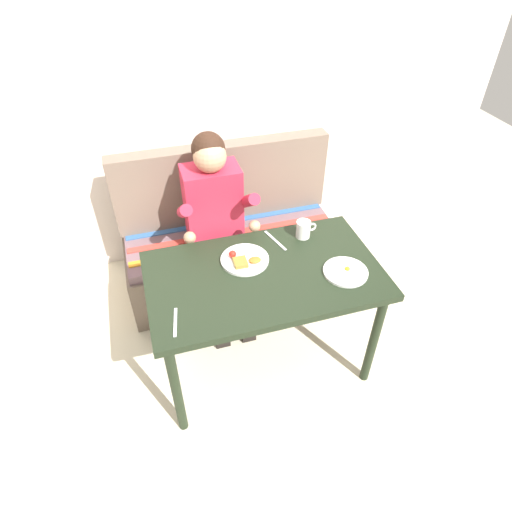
{
  "coord_description": "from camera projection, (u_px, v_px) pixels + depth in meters",
  "views": [
    {
      "loc": [
        -0.5,
        -1.55,
        2.21
      ],
      "look_at": [
        0.0,
        0.15,
        0.72
      ],
      "focal_mm": 30.26,
      "sensor_mm": 36.0,
      "label": 1
    }
  ],
  "objects": [
    {
      "name": "table",
      "position": [
        264.0,
        284.0,
        2.25
      ],
      "size": [
        1.2,
        0.7,
        0.73
      ],
      "color": "black",
      "rests_on": "ground"
    },
    {
      "name": "plate_breakfast",
      "position": [
        244.0,
        260.0,
        2.26
      ],
      "size": [
        0.25,
        0.25,
        0.05
      ],
      "color": "white",
      "rests_on": "table"
    },
    {
      "name": "ground_plane",
      "position": [
        263.0,
        360.0,
        2.67
      ],
      "size": [
        8.0,
        8.0,
        0.0
      ],
      "primitive_type": "plane",
      "color": "beige"
    },
    {
      "name": "fork",
      "position": [
        175.0,
        322.0,
        1.94
      ],
      "size": [
        0.04,
        0.17,
        0.0
      ],
      "primitive_type": "cube",
      "rotation": [
        0.0,
        0.0,
        -0.17
      ],
      "color": "silver",
      "rests_on": "table"
    },
    {
      "name": "plate_eggs",
      "position": [
        346.0,
        272.0,
        2.19
      ],
      "size": [
        0.23,
        0.23,
        0.04
      ],
      "color": "white",
      "rests_on": "table"
    },
    {
      "name": "back_wall",
      "position": [
        206.0,
        79.0,
        2.76
      ],
      "size": [
        4.4,
        0.1,
        2.6
      ],
      "primitive_type": "cube",
      "color": "silver",
      "rests_on": "ground"
    },
    {
      "name": "couch",
      "position": [
        231.0,
        244.0,
        3.02
      ],
      "size": [
        1.44,
        0.56,
        1.0
      ],
      "color": "#6F5D50",
      "rests_on": "ground"
    },
    {
      "name": "coffee_mug",
      "position": [
        304.0,
        229.0,
        2.4
      ],
      "size": [
        0.12,
        0.08,
        0.1
      ],
      "color": "white",
      "rests_on": "table"
    },
    {
      "name": "person",
      "position": [
        215.0,
        212.0,
        2.6
      ],
      "size": [
        0.45,
        0.61,
        1.21
      ],
      "color": "#C0273E",
      "rests_on": "ground"
    },
    {
      "name": "knife",
      "position": [
        275.0,
        240.0,
        2.4
      ],
      "size": [
        0.07,
        0.2,
        0.0
      ],
      "primitive_type": "cube",
      "rotation": [
        0.0,
        0.0,
        0.29
      ],
      "color": "silver",
      "rests_on": "table"
    }
  ]
}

